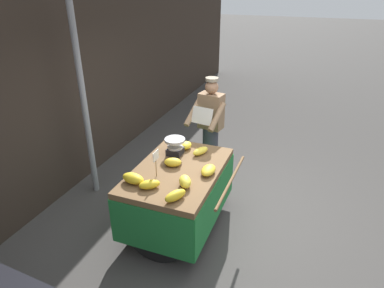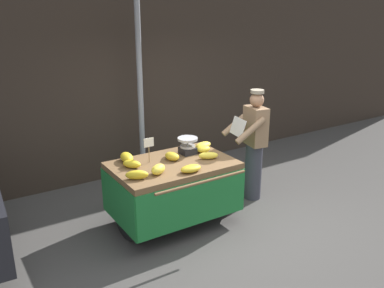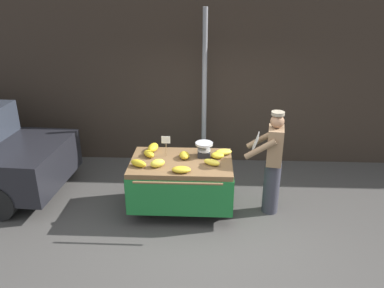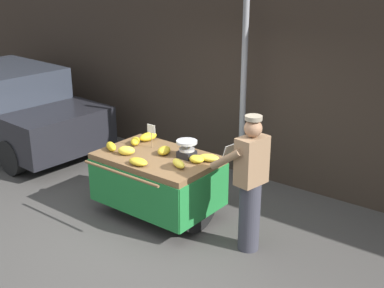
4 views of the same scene
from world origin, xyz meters
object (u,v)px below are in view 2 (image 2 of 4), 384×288
banana_bunch_4 (127,157)px  banana_bunch_7 (203,149)px  vendor_person (254,145)px  banana_bunch_3 (132,164)px  banana_bunch_2 (158,169)px  price_sign (149,145)px  banana_bunch_6 (137,175)px  banana_bunch_8 (208,156)px  weighing_scale (188,146)px  banana_bunch_1 (203,145)px  banana_bunch_5 (191,169)px  banana_cart (173,180)px  banana_bunch_0 (172,156)px  street_pole (140,91)px

banana_bunch_4 → banana_bunch_7: bearing=-12.7°
vendor_person → banana_bunch_3: bearing=177.2°
banana_bunch_2 → vendor_person: 1.79m
price_sign → banana_bunch_4: 0.36m
banana_bunch_4 → banana_bunch_6: 0.62m
banana_bunch_7 → banana_bunch_8: 0.27m
banana_bunch_3 → banana_bunch_6: size_ratio=0.89×
weighing_scale → banana_bunch_3: 0.89m
banana_bunch_2 → vendor_person: size_ratio=0.13×
banana_bunch_1 → banana_bunch_5: banana_bunch_1 is taller
banana_bunch_3 → vendor_person: bearing=-2.8°
weighing_scale → banana_bunch_4: weighing_scale is taller
banana_cart → banana_bunch_1: (0.67, 0.26, 0.29)m
banana_bunch_3 → vendor_person: 1.96m
banana_bunch_0 → banana_bunch_8: size_ratio=0.84×
banana_bunch_4 → vendor_person: (1.93, -0.33, -0.08)m
street_pole → banana_bunch_7: street_pole is taller
weighing_scale → vendor_person: vendor_person is taller
banana_bunch_0 → street_pole: bearing=79.3°
banana_bunch_0 → banana_bunch_2: bearing=-139.7°
price_sign → banana_bunch_1: 0.95m
weighing_scale → price_sign: (-0.61, -0.02, 0.13)m
street_pole → weighing_scale: 1.50m
price_sign → banana_bunch_5: (0.29, -0.57, -0.20)m
banana_cart → banana_bunch_6: size_ratio=5.87×
banana_bunch_6 → banana_bunch_5: bearing=-13.6°
banana_bunch_8 → vendor_person: (0.95, 0.17, -0.07)m
vendor_person → street_pole: bearing=125.2°
banana_bunch_1 → banana_bunch_4: size_ratio=0.96×
banana_cart → banana_bunch_4: bearing=143.8°
street_pole → price_sign: 1.59m
banana_bunch_0 → banana_bunch_1: (0.62, 0.18, -0.01)m
banana_bunch_2 → banana_cart: bearing=34.8°
street_pole → price_sign: size_ratio=9.12×
banana_cart → price_sign: price_sign is taller
banana_cart → weighing_scale: size_ratio=5.78×
street_pole → banana_bunch_1: 1.50m
street_pole → banana_bunch_6: street_pole is taller
banana_bunch_2 → banana_bunch_3: size_ratio=0.93×
street_pole → vendor_person: bearing=-54.8°
banana_bunch_5 → banana_bunch_8: size_ratio=1.05×
banana_cart → banana_bunch_5: 0.49m
price_sign → banana_bunch_6: (-0.38, -0.41, -0.19)m
banana_bunch_3 → banana_bunch_0: bearing=-4.0°
banana_cart → banana_bunch_1: banana_bunch_1 is taller
banana_bunch_1 → banana_bunch_2: bearing=-153.6°
banana_bunch_7 → banana_bunch_0: bearing=-176.3°
banana_bunch_4 → banana_bunch_7: size_ratio=1.40×
banana_bunch_4 → banana_bunch_5: 0.93m
price_sign → vendor_person: bearing=-4.8°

